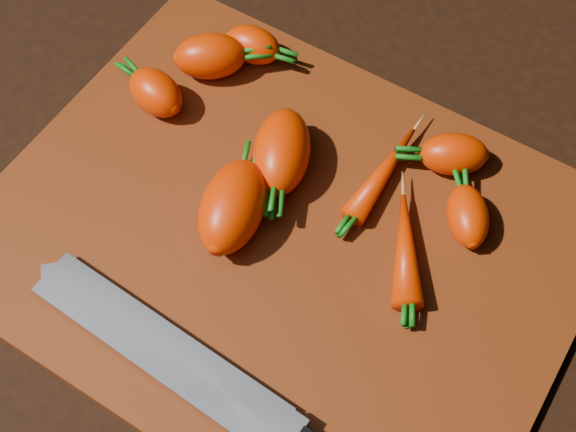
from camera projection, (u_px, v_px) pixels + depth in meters
The scene contains 12 objects.
ground at pixel (282, 244), 0.71m from camera, with size 2.00×2.00×0.01m, color black.
cutting_board at pixel (282, 238), 0.70m from camera, with size 0.50×0.40×0.01m, color maroon.
carrot_0 at pixel (210, 56), 0.77m from camera, with size 0.07×0.04×0.04m, color red.
carrot_1 at pixel (156, 92), 0.75m from camera, with size 0.06×0.04×0.04m, color red.
carrot_2 at pixel (282, 152), 0.71m from camera, with size 0.09×0.05×0.05m, color red.
carrot_3 at pixel (233, 206), 0.68m from camera, with size 0.09×0.05×0.05m, color red.
carrot_4 at pixel (454, 154), 0.71m from camera, with size 0.06×0.04×0.04m, color red.
carrot_5 at pixel (253, 45), 0.78m from camera, with size 0.06×0.04×0.04m, color red.
carrot_6 at pixel (468, 216), 0.68m from camera, with size 0.06×0.04×0.04m, color red.
carrot_7 at pixel (384, 172), 0.71m from camera, with size 0.11×0.02×0.02m, color red.
carrot_8 at pixel (405, 248), 0.67m from camera, with size 0.10×0.03×0.03m, color red.
knife at pixel (181, 363), 0.62m from camera, with size 0.38×0.05×0.02m.
Camera 1 is at (0.18, -0.28, 0.62)m, focal length 50.00 mm.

